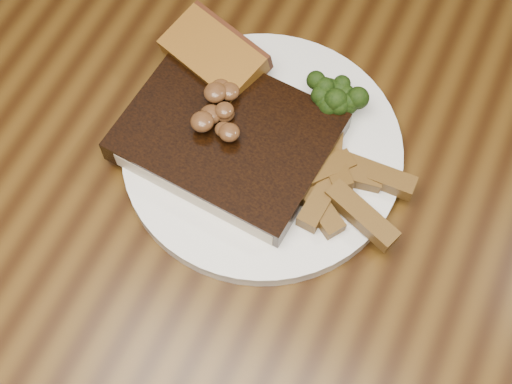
% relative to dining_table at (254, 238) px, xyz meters
% --- Properties ---
extents(ground, '(4.50, 4.50, 0.00)m').
position_rel_dining_table_xyz_m(ground, '(0.00, 0.00, -0.66)').
color(ground, '#3B1A0D').
rests_on(ground, ground).
extents(dining_table, '(1.60, 0.90, 0.75)m').
position_rel_dining_table_xyz_m(dining_table, '(0.00, 0.00, 0.00)').
color(dining_table, '#432A0D').
rests_on(dining_table, ground).
extents(plate, '(0.30, 0.30, 0.01)m').
position_rel_dining_table_xyz_m(plate, '(-0.01, 0.05, 0.10)').
color(plate, white).
rests_on(plate, dining_table).
extents(steak, '(0.20, 0.16, 0.03)m').
position_rel_dining_table_xyz_m(steak, '(-0.05, 0.04, 0.12)').
color(steak, black).
rests_on(steak, plate).
extents(steak_bone, '(0.17, 0.03, 0.02)m').
position_rel_dining_table_xyz_m(steak_bone, '(-0.05, -0.03, 0.12)').
color(steak_bone, beige).
rests_on(steak_bone, plate).
extents(mushroom_pile, '(0.06, 0.06, 0.03)m').
position_rel_dining_table_xyz_m(mushroom_pile, '(-0.05, 0.05, 0.15)').
color(mushroom_pile, brown).
rests_on(mushroom_pile, steak).
extents(garlic_bread, '(0.11, 0.08, 0.02)m').
position_rel_dining_table_xyz_m(garlic_bread, '(-0.09, 0.11, 0.12)').
color(garlic_bread, '#91531A').
rests_on(garlic_bread, plate).
extents(potato_wedges, '(0.10, 0.10, 0.02)m').
position_rel_dining_table_xyz_m(potato_wedges, '(0.06, 0.03, 0.12)').
color(potato_wedges, brown).
rests_on(potato_wedges, plate).
extents(broccoli_cluster, '(0.06, 0.06, 0.04)m').
position_rel_dining_table_xyz_m(broccoli_cluster, '(0.03, 0.11, 0.12)').
color(broccoli_cluster, '#20330B').
rests_on(broccoli_cluster, plate).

